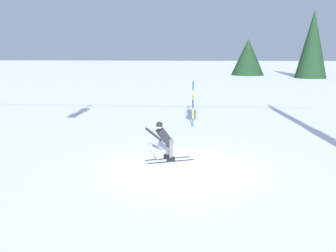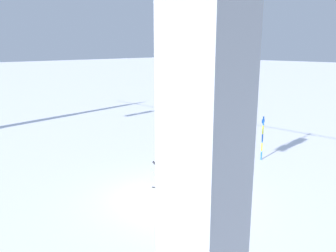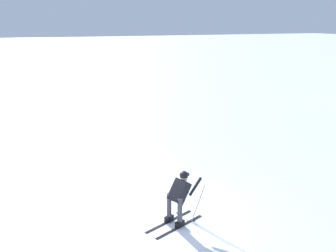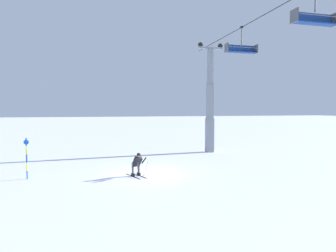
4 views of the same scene
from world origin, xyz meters
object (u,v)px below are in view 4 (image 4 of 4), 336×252
chairlift_seat_second (314,19)px  lift_tower_near (210,107)px  chairlift_seat_nearest (241,49)px  trail_marker_pole (27,157)px  skier_carving_main (137,163)px

chairlift_seat_second → lift_tower_near: bearing=180.0°
chairlift_seat_nearest → chairlift_seat_second: (7.23, -0.00, 0.02)m
trail_marker_pole → chairlift_seat_second: bearing=67.9°
chairlift_seat_second → trail_marker_pole: bearing=-112.1°
skier_carving_main → trail_marker_pole: bearing=-98.7°
skier_carving_main → lift_tower_near: (-8.15, 8.00, 3.42)m
skier_carving_main → lift_tower_near: bearing=135.6°
chairlift_seat_nearest → chairlift_seat_second: bearing=-0.0°
skier_carving_main → lift_tower_near: lift_tower_near is taller
skier_carving_main → chairlift_seat_second: 12.05m
chairlift_seat_nearest → chairlift_seat_second: same height
chairlift_seat_nearest → trail_marker_pole: 16.02m
chairlift_seat_nearest → trail_marker_pole: bearing=-84.3°
lift_tower_near → trail_marker_pole: 16.25m
chairlift_seat_second → trail_marker_pole: (-5.81, -14.27, -7.16)m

